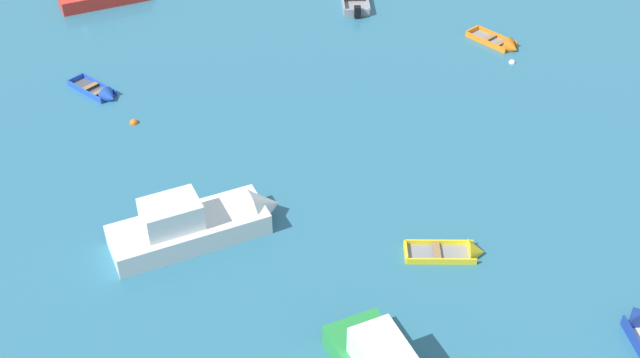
{
  "coord_description": "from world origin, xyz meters",
  "views": [
    {
      "loc": [
        5.31,
        -2.76,
        19.93
      ],
      "look_at": [
        0.0,
        21.9,
        0.15
      ],
      "focal_mm": 44.92,
      "sensor_mm": 36.0,
      "label": 1
    }
  ],
  "objects_px": {
    "rowboat_yellow_back_row_left": "(463,252)",
    "rowboat_orange_outer_right": "(504,45)",
    "motor_launch_white_back_row_right": "(202,222)",
    "mooring_buoy_near_foreground": "(134,123)",
    "mooring_buoy_far_field": "(512,63)",
    "rowboat_blue_far_right": "(102,94)"
  },
  "relations": [
    {
      "from": "rowboat_orange_outer_right",
      "to": "motor_launch_white_back_row_right",
      "type": "bearing_deg",
      "value": -121.74
    },
    {
      "from": "mooring_buoy_near_foreground",
      "to": "mooring_buoy_far_field",
      "type": "height_order",
      "value": "mooring_buoy_near_foreground"
    },
    {
      "from": "rowboat_yellow_back_row_left",
      "to": "mooring_buoy_far_field",
      "type": "bearing_deg",
      "value": 84.47
    },
    {
      "from": "rowboat_orange_outer_right",
      "to": "mooring_buoy_near_foreground",
      "type": "relative_size",
      "value": 7.61
    },
    {
      "from": "mooring_buoy_near_foreground",
      "to": "motor_launch_white_back_row_right",
      "type": "bearing_deg",
      "value": -49.85
    },
    {
      "from": "rowboat_yellow_back_row_left",
      "to": "rowboat_blue_far_right",
      "type": "bearing_deg",
      "value": 157.18
    },
    {
      "from": "rowboat_yellow_back_row_left",
      "to": "mooring_buoy_near_foreground",
      "type": "height_order",
      "value": "rowboat_yellow_back_row_left"
    },
    {
      "from": "rowboat_yellow_back_row_left",
      "to": "rowboat_orange_outer_right",
      "type": "height_order",
      "value": "rowboat_orange_outer_right"
    },
    {
      "from": "motor_launch_white_back_row_right",
      "to": "rowboat_yellow_back_row_left",
      "type": "relative_size",
      "value": 2.09
    },
    {
      "from": "rowboat_yellow_back_row_left",
      "to": "mooring_buoy_near_foreground",
      "type": "xyz_separation_m",
      "value": [
        -14.88,
        5.45,
        -0.12
      ]
    },
    {
      "from": "rowboat_orange_outer_right",
      "to": "mooring_buoy_near_foreground",
      "type": "bearing_deg",
      "value": -146.49
    },
    {
      "from": "mooring_buoy_far_field",
      "to": "motor_launch_white_back_row_right",
      "type": "bearing_deg",
      "value": -125.38
    },
    {
      "from": "mooring_buoy_near_foreground",
      "to": "rowboat_blue_far_right",
      "type": "bearing_deg",
      "value": 142.26
    },
    {
      "from": "motor_launch_white_back_row_right",
      "to": "rowboat_blue_far_right",
      "type": "bearing_deg",
      "value": 133.27
    },
    {
      "from": "rowboat_blue_far_right",
      "to": "mooring_buoy_far_field",
      "type": "height_order",
      "value": "rowboat_blue_far_right"
    },
    {
      "from": "mooring_buoy_near_foreground",
      "to": "rowboat_orange_outer_right",
      "type": "bearing_deg",
      "value": 33.51
    },
    {
      "from": "rowboat_blue_far_right",
      "to": "mooring_buoy_near_foreground",
      "type": "bearing_deg",
      "value": -37.74
    },
    {
      "from": "rowboat_orange_outer_right",
      "to": "mooring_buoy_far_field",
      "type": "height_order",
      "value": "rowboat_orange_outer_right"
    },
    {
      "from": "rowboat_blue_far_right",
      "to": "mooring_buoy_near_foreground",
      "type": "distance_m",
      "value": 2.9
    },
    {
      "from": "rowboat_orange_outer_right",
      "to": "mooring_buoy_far_field",
      "type": "relative_size",
      "value": 8.97
    },
    {
      "from": "rowboat_yellow_back_row_left",
      "to": "rowboat_orange_outer_right",
      "type": "distance_m",
      "value": 15.95
    },
    {
      "from": "rowboat_blue_far_right",
      "to": "mooring_buoy_far_field",
      "type": "distance_m",
      "value": 19.91
    }
  ]
}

